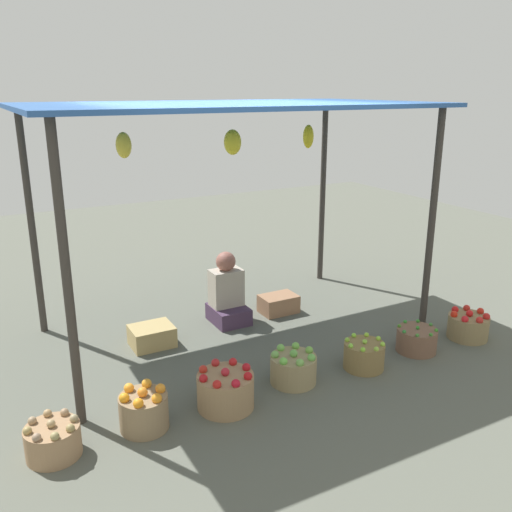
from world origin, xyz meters
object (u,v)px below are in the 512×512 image
basket_red_apples (226,390)px  basket_limes (364,355)px  basket_oranges (144,410)px  basket_green_apples (293,368)px  basket_red_tomatoes (468,326)px  wooden_crate_stacked_rear (152,336)px  vendor_person (227,295)px  wooden_crate_near_vendor (278,304)px  basket_potatoes (53,440)px  basket_green_chilies (417,340)px

basket_red_apples → basket_limes: (1.37, -0.02, -0.02)m
basket_oranges → basket_green_apples: 1.34m
basket_red_tomatoes → wooden_crate_stacked_rear: (-2.87, 1.35, -0.03)m
basket_limes → wooden_crate_stacked_rear: basket_limes is taller
vendor_person → basket_green_apples: 1.45m
basket_red_tomatoes → wooden_crate_near_vendor: 2.01m
basket_red_tomatoes → vendor_person: bearing=142.0°
wooden_crate_near_vendor → vendor_person: bearing=175.1°
basket_oranges → basket_red_apples: 0.66m
basket_potatoes → wooden_crate_stacked_rear: size_ratio=0.92×
basket_potatoes → wooden_crate_stacked_rear: basket_potatoes is taller
basket_green_apples → basket_green_chilies: size_ratio=1.04×
basket_green_apples → basket_limes: 0.70m
basket_potatoes → wooden_crate_stacked_rear: bearing=49.2°
basket_green_apples → wooden_crate_stacked_rear: bearing=124.0°
basket_potatoes → wooden_crate_near_vendor: basket_potatoes is taller
basket_red_tomatoes → basket_oranges: bearing=179.1°
basket_potatoes → basket_limes: size_ratio=1.02×
basket_potatoes → basket_green_apples: bearing=1.7°
basket_oranges → basket_limes: size_ratio=0.99×
basket_green_chilies → vendor_person: bearing=130.7°
vendor_person → wooden_crate_stacked_rear: vendor_person is taller
basket_oranges → basket_green_chilies: basket_oranges is taller
basket_limes → basket_green_chilies: 0.66m
basket_green_chilies → basket_limes: bearing=-177.8°
basket_potatoes → basket_green_apples: basket_green_apples is taller
basket_red_apples → basket_green_apples: 0.68m
basket_green_chilies → wooden_crate_stacked_rear: size_ratio=0.94×
basket_red_tomatoes → basket_red_apples: bearing=179.6°
vendor_person → basket_limes: (0.63, -1.53, -0.17)m
basket_limes → wooden_crate_near_vendor: basket_limes is taller
basket_green_apples → wooden_crate_stacked_rear: size_ratio=0.97×
vendor_person → basket_potatoes: vendor_person is taller
basket_green_apples → wooden_crate_stacked_rear: 1.52m
basket_red_apples → basket_red_tomatoes: (2.70, -0.02, -0.02)m
basket_green_apples → wooden_crate_stacked_rear: (-0.85, 1.26, -0.03)m
basket_red_apples → wooden_crate_near_vendor: bearing=47.2°
basket_green_chilies → wooden_crate_near_vendor: (-0.68, 1.45, -0.01)m
vendor_person → wooden_crate_near_vendor: vendor_person is taller
basket_limes → wooden_crate_near_vendor: 1.48m
vendor_person → basket_green_apples: bearing=-92.5°
wooden_crate_near_vendor → wooden_crate_stacked_rear: (-1.52, -0.13, 0.00)m
vendor_person → basket_red_apples: 1.69m
vendor_person → basket_limes: 1.67m
wooden_crate_stacked_rear → basket_red_apples: bearing=-82.8°
basket_oranges → wooden_crate_near_vendor: basket_oranges is taller
basket_limes → basket_red_tomatoes: 1.33m
wooden_crate_stacked_rear → basket_red_tomatoes: bearing=-25.2°
basket_limes → wooden_crate_stacked_rear: bearing=138.8°
vendor_person → basket_potatoes: 2.54m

